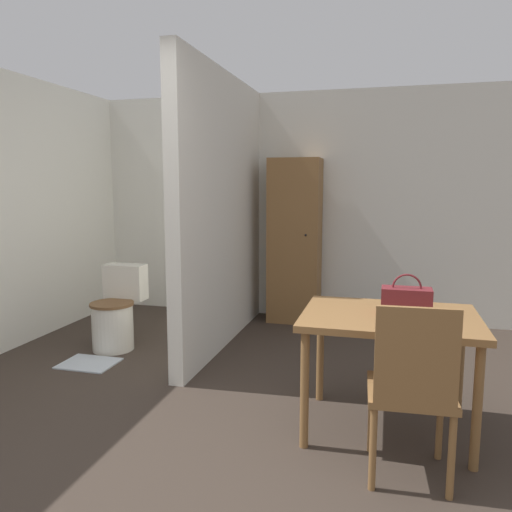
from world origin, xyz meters
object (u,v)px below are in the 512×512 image
at_px(toilet, 116,313).
at_px(handbag, 406,301).
at_px(wooden_cabinet, 295,241).
at_px(wooden_chair, 412,386).
at_px(dining_table, 389,328).

distance_m(toilet, handbag, 2.74).
distance_m(toilet, wooden_cabinet, 2.02).
xyz_separation_m(handbag, wooden_cabinet, (-1.10, 2.31, 0.07)).
xyz_separation_m(toilet, wooden_cabinet, (1.42, 1.33, 0.57)).
bearing_deg(wooden_cabinet, handbag, -64.52).
xyz_separation_m(wooden_chair, wooden_cabinet, (-1.12, 2.85, 0.38)).
bearing_deg(dining_table, toilet, 157.83).
distance_m(dining_table, toilet, 2.64).
xyz_separation_m(dining_table, handbag, (0.09, 0.01, 0.17)).
distance_m(dining_table, handbag, 0.19).
bearing_deg(wooden_cabinet, toilet, -136.83).
bearing_deg(toilet, wooden_chair, -30.89).
relative_size(handbag, wooden_cabinet, 0.16).
relative_size(dining_table, wooden_cabinet, 0.58).
distance_m(dining_table, wooden_cabinet, 2.54).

